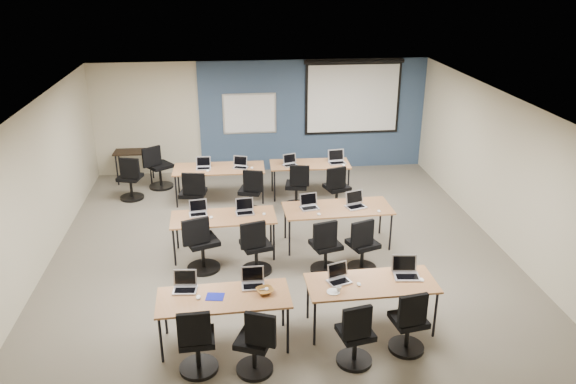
{
  "coord_description": "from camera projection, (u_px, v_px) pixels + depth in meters",
  "views": [
    {
      "loc": [
        -0.85,
        -8.72,
        4.79
      ],
      "look_at": [
        0.17,
        0.4,
        1.04
      ],
      "focal_mm": 35.0,
      "sensor_mm": 36.0,
      "label": 1
    }
  ],
  "objects": [
    {
      "name": "task_chair_3",
      "position": [
        409.0,
        327.0,
        7.32
      ],
      "size": [
        0.48,
        0.48,
        0.96
      ],
      "rotation": [
        0.0,
        0.0,
        0.16
      ],
      "color": "black",
      "rests_on": "floor"
    },
    {
      "name": "floor",
      "position": [
        281.0,
        255.0,
        9.92
      ],
      "size": [
        8.0,
        9.0,
        0.02
      ],
      "primitive_type": "cube",
      "color": "#6B6354",
      "rests_on": "ground"
    },
    {
      "name": "task_chair_5",
      "position": [
        255.0,
        251.0,
        9.21
      ],
      "size": [
        0.52,
        0.51,
        0.99
      ],
      "rotation": [
        0.0,
        0.0,
        0.27
      ],
      "color": "black",
      "rests_on": "floor"
    },
    {
      "name": "laptop_1",
      "position": [
        253.0,
        281.0,
        7.6
      ],
      "size": [
        0.31,
        0.27,
        0.24
      ],
      "rotation": [
        0.0,
        0.0,
        0.0
      ],
      "color": "silver",
      "rests_on": "training_table_front_left"
    },
    {
      "name": "wall_back",
      "position": [
        262.0,
        117.0,
        13.55
      ],
      "size": [
        8.0,
        0.04,
        2.7
      ],
      "primitive_type": "cube",
      "color": "beige",
      "rests_on": "ground"
    },
    {
      "name": "task_chair_9",
      "position": [
        251.0,
        195.0,
        11.46
      ],
      "size": [
        0.5,
        0.49,
        0.98
      ],
      "rotation": [
        0.0,
        0.0,
        -0.27
      ],
      "color": "black",
      "rests_on": "floor"
    },
    {
      "name": "mouse_9",
      "position": [
        252.0,
        168.0,
        11.96
      ],
      "size": [
        0.09,
        0.12,
        0.04
      ],
      "primitive_type": "ellipsoid",
      "rotation": [
        0.0,
        0.0,
        0.2
      ],
      "color": "white",
      "rests_on": "training_table_back_left"
    },
    {
      "name": "spare_chair_a",
      "position": [
        158.0,
        170.0,
        12.73
      ],
      "size": [
        0.63,
        0.55,
        1.03
      ],
      "rotation": [
        0.0,
        0.0,
        0.63
      ],
      "color": "black",
      "rests_on": "floor"
    },
    {
      "name": "laptop_7",
      "position": [
        355.0,
        203.0,
        10.08
      ],
      "size": [
        0.35,
        0.3,
        0.26
      ],
      "rotation": [
        0.0,
        0.0,
        0.32
      ],
      "color": "silver",
      "rests_on": "training_table_mid_right"
    },
    {
      "name": "mouse_0",
      "position": [
        198.0,
        297.0,
        7.33
      ],
      "size": [
        0.1,
        0.12,
        0.04
      ],
      "primitive_type": "ellipsoid",
      "rotation": [
        0.0,
        0.0,
        -0.35
      ],
      "color": "white",
      "rests_on": "training_table_front_left"
    },
    {
      "name": "training_table_back_right",
      "position": [
        310.0,
        166.0,
        12.26
      ],
      "size": [
        1.73,
        0.72,
        0.73
      ],
      "rotation": [
        0.0,
        0.0,
        -0.03
      ],
      "color": "brown",
      "rests_on": "floor"
    },
    {
      "name": "task_chair_4",
      "position": [
        201.0,
        248.0,
        9.27
      ],
      "size": [
        0.58,
        0.55,
        1.03
      ],
      "rotation": [
        0.0,
        0.0,
        0.35
      ],
      "color": "black",
      "rests_on": "floor"
    },
    {
      "name": "wall_front",
      "position": [
        328.0,
        358.0,
        5.27
      ],
      "size": [
        8.0,
        0.04,
        2.7
      ],
      "primitive_type": "cube",
      "color": "beige",
      "rests_on": "ground"
    },
    {
      "name": "task_chair_2",
      "position": [
        355.0,
        339.0,
        7.08
      ],
      "size": [
        0.47,
        0.47,
        0.95
      ],
      "rotation": [
        0.0,
        0.0,
        0.2
      ],
      "color": "black",
      "rests_on": "floor"
    },
    {
      "name": "laptop_8",
      "position": [
        203.0,
        166.0,
        11.95
      ],
      "size": [
        0.31,
        0.26,
        0.24
      ],
      "rotation": [
        0.0,
        0.0,
        -0.02
      ],
      "color": "silver",
      "rests_on": "training_table_back_left"
    },
    {
      "name": "task_chair_8",
      "position": [
        194.0,
        199.0,
        11.2
      ],
      "size": [
        0.55,
        0.55,
        1.03
      ],
      "rotation": [
        0.0,
        0.0,
        -0.18
      ],
      "color": "black",
      "rests_on": "floor"
    },
    {
      "name": "mouse_4",
      "position": [
        211.0,
        217.0,
        9.63
      ],
      "size": [
        0.08,
        0.11,
        0.04
      ],
      "primitive_type": "ellipsoid",
      "rotation": [
        0.0,
        0.0,
        0.16
      ],
      "color": "white",
      "rests_on": "training_table_mid_left"
    },
    {
      "name": "snack_plate",
      "position": [
        333.0,
        292.0,
        7.46
      ],
      "size": [
        0.19,
        0.19,
        0.01
      ],
      "primitive_type": "cylinder",
      "rotation": [
        0.0,
        0.0,
        -0.05
      ],
      "color": "white",
      "rests_on": "training_table_front_right"
    },
    {
      "name": "projector_screen",
      "position": [
        353.0,
        93.0,
        13.49
      ],
      "size": [
        2.4,
        0.1,
        1.82
      ],
      "color": "black",
      "rests_on": "wall_back"
    },
    {
      "name": "laptop_10",
      "position": [
        290.0,
        162.0,
        12.14
      ],
      "size": [
        0.3,
        0.25,
        0.23
      ],
      "rotation": [
        0.0,
        0.0,
        0.32
      ],
      "color": "#B3B3BF",
      "rests_on": "training_table_back_right"
    },
    {
      "name": "training_table_front_left",
      "position": [
        224.0,
        300.0,
        7.38
      ],
      "size": [
        1.75,
        0.73,
        0.73
      ],
      "rotation": [
        0.0,
        0.0,
        0.03
      ],
      "color": "#9C7146",
      "rests_on": "floor"
    },
    {
      "name": "mouse_2",
      "position": [
        359.0,
        284.0,
        7.63
      ],
      "size": [
        0.08,
        0.1,
        0.03
      ],
      "primitive_type": "ellipsoid",
      "rotation": [
        0.0,
        0.0,
        0.21
      ],
      "color": "white",
      "rests_on": "training_table_front_right"
    },
    {
      "name": "blue_mousepad",
      "position": [
        215.0,
        297.0,
        7.36
      ],
      "size": [
        0.26,
        0.23,
        0.01
      ],
      "primitive_type": "cube",
      "rotation": [
        0.0,
        0.0,
        -0.16
      ],
      "color": "#1118A1",
      "rests_on": "training_table_front_left"
    },
    {
      "name": "wall_left",
      "position": [
        33.0,
        194.0,
        9.0
      ],
      "size": [
        0.04,
        9.0,
        2.7
      ],
      "primitive_type": "cube",
      "color": "beige",
      "rests_on": "ground"
    },
    {
      "name": "laptop_0",
      "position": [
        185.0,
        285.0,
        7.51
      ],
      "size": [
        0.32,
        0.27,
        0.24
      ],
      "rotation": [
        0.0,
        0.0,
        -0.09
      ],
      "color": "#B7B8BA",
      "rests_on": "training_table_front_left"
    },
    {
      "name": "mouse_10",
      "position": [
        306.0,
        166.0,
        12.07
      ],
      "size": [
        0.09,
        0.11,
        0.03
      ],
      "primitive_type": "ellipsoid",
      "rotation": [
        0.0,
        0.0,
        -0.34
      ],
      "color": "white",
      "rests_on": "training_table_back_right"
    },
    {
      "name": "mouse_8",
      "position": [
        208.0,
        171.0,
        11.8
      ],
      "size": [
        0.08,
        0.11,
        0.04
      ],
      "primitive_type": "ellipsoid",
      "rotation": [
        0.0,
        0.0,
        -0.16
      ],
      "color": "white",
      "rests_on": "training_table_back_left"
    },
    {
      "name": "laptop_9",
      "position": [
        240.0,
        165.0,
        12.0
      ],
      "size": [
        0.3,
        0.26,
        0.23
      ],
      "rotation": [
        0.0,
        0.0,
        -0.35
      ],
      "color": "#B8B8C6",
      "rests_on": "training_table_back_left"
    },
    {
      "name": "ceiling",
      "position": [
        280.0,
        105.0,
        8.9
      ],
      "size": [
        8.0,
        9.0,
        0.02
      ],
      "primitive_type": "cube",
      "color": "white",
      "rests_on": "ground"
    },
    {
      "name": "task_chair_6",
      "position": [
        325.0,
        250.0,
        9.23
      ],
      "size": [
        0.51,
        0.5,
        0.99
      ],
      "rotation": [
        0.0,
        0.0,
        0.27
      ],
      "color": "black",
      "rests_on": "floor"
    },
    {
      "name": "mouse_1",
      "position": [
        267.0,
        289.0,
        7.52
      ],
      "size": [
        0.08,
        0.11,
        0.04
      ],
      "primitive_type": "ellipsoid",
      "rotation": [
        0.0,
        0.0,
        -0.19
      ],
      "color": "white",
      "rests_on": "training_table_front_left"
    },
    {
      "name": "mouse_11",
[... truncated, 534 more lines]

